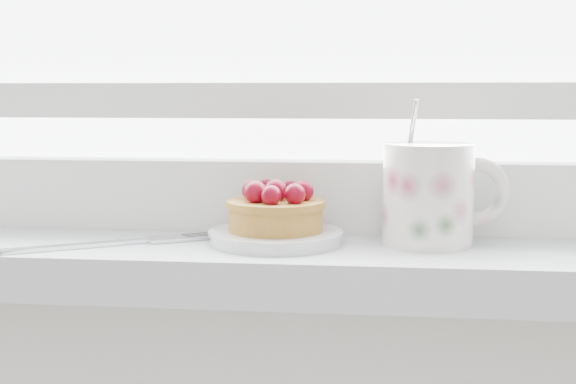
# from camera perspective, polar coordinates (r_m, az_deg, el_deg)

# --- Properties ---
(saucer) EXTENTS (0.12, 0.12, 0.01)m
(saucer) POSITION_cam_1_polar(r_m,az_deg,el_deg) (0.74, -0.87, -3.23)
(saucer) COLOR silver
(saucer) RESTS_ON windowsill
(raspberry_tart) EXTENTS (0.09, 0.09, 0.05)m
(raspberry_tart) POSITION_cam_1_polar(r_m,az_deg,el_deg) (0.73, -0.88, -1.23)
(raspberry_tart) COLOR #8E5D1E
(raspberry_tart) RESTS_ON saucer
(floral_mug) EXTENTS (0.12, 0.10, 0.13)m
(floral_mug) POSITION_cam_1_polar(r_m,az_deg,el_deg) (0.74, 10.16, -0.01)
(floral_mug) COLOR silver
(floral_mug) RESTS_ON windowsill
(fork) EXTENTS (0.20, 0.14, 0.00)m
(fork) POSITION_cam_1_polar(r_m,az_deg,el_deg) (0.75, -13.03, -3.61)
(fork) COLOR silver
(fork) RESTS_ON windowsill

